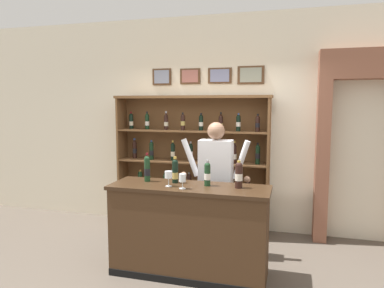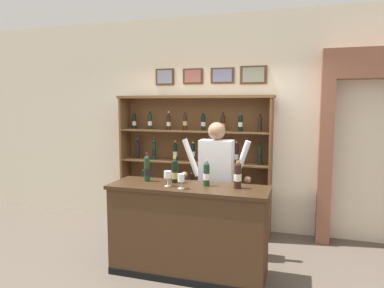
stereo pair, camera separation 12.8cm
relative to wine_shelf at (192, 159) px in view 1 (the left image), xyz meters
name	(u,v)px [view 1 (the left image)]	position (x,y,z in m)	size (l,w,h in m)	color
ground_plane	(193,275)	(0.41, -1.40, -1.09)	(14.00, 14.00, 0.02)	brown
back_wall	(223,123)	(0.41, 0.32, 0.53)	(12.00, 0.19, 3.22)	beige
wine_shelf	(192,159)	(0.00, 0.00, 0.00)	(2.32, 0.36, 2.02)	brown
archway_doorway	(368,135)	(2.42, 0.18, 0.42)	(1.34, 0.45, 2.61)	brown
tasting_counter	(189,230)	(0.36, -1.40, -0.57)	(1.76, 0.57, 1.01)	#422B19
shopkeeper	(216,174)	(0.53, -0.80, -0.03)	(0.89, 0.22, 1.68)	#2D3347
tasting_bottle_brunello	(147,168)	(-0.17, -1.31, 0.09)	(0.07, 0.07, 0.33)	#19381E
tasting_bottle_chianti	(175,171)	(0.17, -1.30, 0.07)	(0.07, 0.07, 0.30)	black
tasting_bottle_grappa	(207,174)	(0.55, -1.34, 0.07)	(0.07, 0.07, 0.29)	#19381E
tasting_bottle_prosecco	(239,174)	(0.90, -1.35, 0.08)	(0.08, 0.08, 0.30)	black
wine_glass_left	(182,178)	(0.33, -1.55, 0.05)	(0.07, 0.07, 0.16)	silver
wine_glass_center	(169,175)	(0.15, -1.48, 0.06)	(0.08, 0.08, 0.17)	silver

